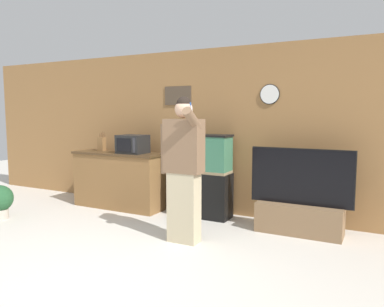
% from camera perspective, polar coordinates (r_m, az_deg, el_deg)
% --- Properties ---
extents(ground_plane, '(18.00, 18.00, 0.00)m').
position_cam_1_polar(ground_plane, '(3.98, -13.93, -17.62)').
color(ground_plane, beige).
extents(wall_back_paneled, '(10.00, 0.08, 2.60)m').
position_cam_1_polar(wall_back_paneled, '(5.97, 3.36, 3.37)').
color(wall_back_paneled, olive).
rests_on(wall_back_paneled, ground_plane).
extents(counter_island, '(1.61, 0.56, 0.94)m').
position_cam_1_polar(counter_island, '(6.45, -11.01, -3.95)').
color(counter_island, brown).
rests_on(counter_island, ground_plane).
extents(microwave, '(0.45, 0.38, 0.30)m').
position_cam_1_polar(microwave, '(6.18, -9.03, 1.42)').
color(microwave, black).
rests_on(microwave, counter_island).
extents(knife_block, '(0.12, 0.10, 0.34)m').
position_cam_1_polar(knife_block, '(6.66, -13.60, 1.46)').
color(knife_block, brown).
rests_on(knife_block, counter_island).
extents(aquarium_on_stand, '(0.87, 0.36, 1.27)m').
position_cam_1_polar(aquarium_on_stand, '(5.74, 1.70, -3.43)').
color(aquarium_on_stand, black).
rests_on(aquarium_on_stand, ground_plane).
extents(tv_on_stand, '(1.34, 0.40, 1.14)m').
position_cam_1_polar(tv_on_stand, '(5.20, 16.05, -8.12)').
color(tv_on_stand, brown).
rests_on(tv_on_stand, ground_plane).
extents(person_standing, '(0.56, 0.43, 1.79)m').
position_cam_1_polar(person_standing, '(4.57, -1.38, -2.14)').
color(person_standing, '#BCAD89').
rests_on(person_standing, ground_plane).
extents(potted_plant, '(0.40, 0.40, 0.51)m').
position_cam_1_polar(potted_plant, '(6.40, -27.26, -6.32)').
color(potted_plant, '#B2A899').
rests_on(potted_plant, ground_plane).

